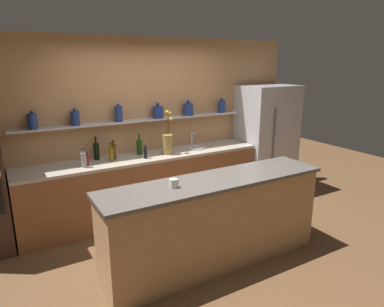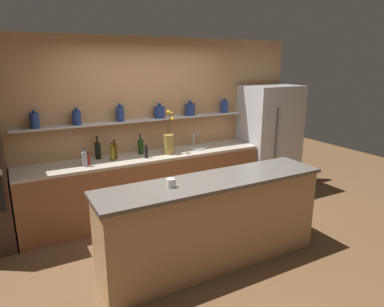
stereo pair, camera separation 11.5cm
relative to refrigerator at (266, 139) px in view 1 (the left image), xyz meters
name	(u,v)px [view 1 (the left image)]	position (x,y,z in m)	size (l,w,h in m)	color
ground_plane	(198,248)	(-2.13, -1.20, -0.93)	(12.00, 12.00, 0.00)	brown
back_wall_unit	(145,125)	(-2.13, 0.40, 0.38)	(5.20, 0.28, 2.60)	tan
back_counter_unit	(146,185)	(-2.28, 0.04, -0.47)	(3.58, 0.62, 0.92)	brown
island_counter	(215,222)	(-2.13, -1.55, -0.42)	(2.62, 0.61, 1.02)	tan
refrigerator	(266,139)	(0.00, 0.00, 0.00)	(0.95, 0.73, 1.86)	#B7B7BC
flower_vase	(168,143)	(-1.95, -0.03, 0.16)	(0.16, 0.16, 0.64)	olive
sink_fixture	(195,147)	(-1.44, 0.05, 0.02)	(0.28, 0.28, 0.25)	#B7B7BC
bottle_oil_0	(111,154)	(-2.79, 0.02, 0.10)	(0.06, 0.06, 0.26)	brown
bottle_wine_1	(96,151)	(-2.94, 0.20, 0.12)	(0.08, 0.08, 0.33)	black
bottle_sauce_2	(87,160)	(-3.12, -0.01, 0.07)	(0.05, 0.05, 0.18)	maroon
bottle_spirit_3	(114,151)	(-2.73, 0.11, 0.11)	(0.07, 0.07, 0.27)	#4C2D0C
bottle_wine_4	(139,147)	(-2.32, 0.17, 0.10)	(0.08, 0.08, 0.31)	#193814
bottle_sauce_5	(145,153)	(-2.33, -0.08, 0.07)	(0.05, 0.05, 0.19)	black
bottle_spirit_6	(84,160)	(-3.18, -0.07, 0.09)	(0.07, 0.07, 0.25)	gray
coffee_mug	(173,183)	(-2.64, -1.55, 0.14)	(0.10, 0.08, 0.09)	silver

